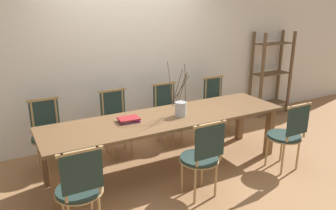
# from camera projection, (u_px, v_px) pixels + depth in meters

# --- Properties ---
(ground_plane) EXTENTS (16.00, 16.00, 0.00)m
(ground_plane) POSITION_uv_depth(u_px,v_px,m) (168.00, 168.00, 4.32)
(ground_plane) COLOR #9E7047
(wall_rear) EXTENTS (12.00, 0.06, 3.20)m
(wall_rear) POSITION_uv_depth(u_px,v_px,m) (127.00, 36.00, 4.91)
(wall_rear) COLOR white
(wall_rear) RESTS_ON ground_plane
(dining_table) EXTENTS (3.13, 0.84, 0.72)m
(dining_table) POSITION_uv_depth(u_px,v_px,m) (168.00, 123.00, 4.13)
(dining_table) COLOR brown
(dining_table) RESTS_ON ground_plane
(chair_near_leftend) EXTENTS (0.45, 0.45, 0.92)m
(chair_near_leftend) POSITION_uv_depth(u_px,v_px,m) (80.00, 187.00, 2.94)
(chair_near_leftend) COLOR #233833
(chair_near_leftend) RESTS_ON ground_plane
(chair_near_left) EXTENTS (0.45, 0.45, 0.92)m
(chair_near_left) POSITION_uv_depth(u_px,v_px,m) (202.00, 156.00, 3.55)
(chair_near_left) COLOR #233833
(chair_near_left) RESTS_ON ground_plane
(chair_near_center) EXTENTS (0.45, 0.45, 0.92)m
(chair_near_center) POSITION_uv_depth(u_px,v_px,m) (287.00, 133.00, 4.15)
(chair_near_center) COLOR #233833
(chair_near_center) RESTS_ON ground_plane
(chair_far_leftend) EXTENTS (0.45, 0.45, 0.92)m
(chair_far_leftend) POSITION_uv_depth(u_px,v_px,m) (48.00, 132.00, 4.18)
(chair_far_leftend) COLOR #233833
(chair_far_leftend) RESTS_ON ground_plane
(chair_far_left) EXTENTS (0.45, 0.45, 0.92)m
(chair_far_left) POSITION_uv_depth(u_px,v_px,m) (117.00, 120.00, 4.60)
(chair_far_left) COLOR #233833
(chair_far_left) RESTS_ON ground_plane
(chair_far_center) EXTENTS (0.45, 0.45, 0.92)m
(chair_far_center) POSITION_uv_depth(u_px,v_px,m) (168.00, 111.00, 4.98)
(chair_far_center) COLOR #233833
(chair_far_center) RESTS_ON ground_plane
(chair_far_right) EXTENTS (0.45, 0.45, 0.92)m
(chair_far_right) POSITION_uv_depth(u_px,v_px,m) (217.00, 103.00, 5.40)
(chair_far_right) COLOR #233833
(chair_far_right) RESTS_ON ground_plane
(vase_centerpiece) EXTENTS (0.30, 0.27, 0.68)m
(vase_centerpiece) POSITION_uv_depth(u_px,v_px,m) (181.00, 108.00, 4.09)
(vase_centerpiece) COLOR #B2BCC1
(vase_centerpiece) RESTS_ON dining_table
(book_stack) EXTENTS (0.26, 0.20, 0.05)m
(book_stack) POSITION_uv_depth(u_px,v_px,m) (129.00, 119.00, 3.92)
(book_stack) COLOR #842D8C
(book_stack) RESTS_ON dining_table
(shelving_rack) EXTENTS (0.78, 0.33, 1.57)m
(shelving_rack) POSITION_uv_depth(u_px,v_px,m) (271.00, 74.00, 6.25)
(shelving_rack) COLOR brown
(shelving_rack) RESTS_ON ground_plane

